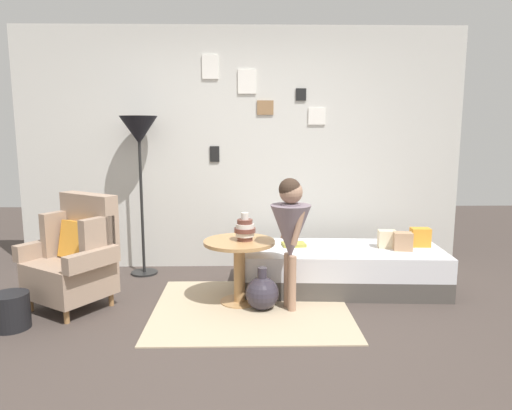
% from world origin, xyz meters
% --- Properties ---
extents(ground_plane, '(12.00, 12.00, 0.00)m').
position_xyz_m(ground_plane, '(0.00, 0.00, 0.00)').
color(ground_plane, '#423833').
extents(gallery_wall, '(4.80, 0.12, 2.60)m').
position_xyz_m(gallery_wall, '(0.00, 1.95, 1.30)').
color(gallery_wall, beige).
rests_on(gallery_wall, ground).
extents(rug, '(1.66, 1.44, 0.01)m').
position_xyz_m(rug, '(0.10, 0.61, 0.01)').
color(rug, tan).
rests_on(rug, ground).
extents(armchair, '(0.90, 0.85, 0.97)m').
position_xyz_m(armchair, '(-1.41, 0.72, 0.44)').
color(armchair, '#9E7042').
rests_on(armchair, ground).
extents(daybed, '(1.94, 0.90, 0.40)m').
position_xyz_m(daybed, '(0.97, 1.13, 0.20)').
color(daybed, '#4C4742').
rests_on(daybed, ground).
extents(pillow_head, '(0.19, 0.13, 0.18)m').
position_xyz_m(pillow_head, '(1.75, 1.19, 0.49)').
color(pillow_head, orange).
rests_on(pillow_head, daybed).
extents(pillow_mid, '(0.18, 0.14, 0.17)m').
position_xyz_m(pillow_mid, '(1.53, 1.04, 0.48)').
color(pillow_mid, tan).
rests_on(pillow_mid, daybed).
extents(pillow_back, '(0.17, 0.14, 0.17)m').
position_xyz_m(pillow_back, '(1.41, 1.14, 0.48)').
color(pillow_back, beige).
rests_on(pillow_back, daybed).
extents(side_table, '(0.62, 0.62, 0.57)m').
position_xyz_m(side_table, '(0.00, 0.76, 0.41)').
color(side_table, tan).
rests_on(side_table, ground).
extents(vase_striped, '(0.19, 0.19, 0.25)m').
position_xyz_m(vase_striped, '(0.05, 0.76, 0.67)').
color(vase_striped, brown).
rests_on(vase_striped, side_table).
extents(floor_lamp, '(0.38, 0.38, 1.66)m').
position_xyz_m(floor_lamp, '(-1.03, 1.64, 1.44)').
color(floor_lamp, black).
rests_on(floor_lamp, ground).
extents(person_child, '(0.34, 0.34, 1.13)m').
position_xyz_m(person_child, '(0.43, 0.60, 0.72)').
color(person_child, '#A37A60').
rests_on(person_child, ground).
extents(book_on_daybed, '(0.24, 0.18, 0.03)m').
position_xyz_m(book_on_daybed, '(0.52, 1.22, 0.42)').
color(book_on_daybed, '#A49F3F').
rests_on(book_on_daybed, daybed).
extents(demijohn_near, '(0.29, 0.29, 0.37)m').
position_xyz_m(demijohn_near, '(0.20, 0.60, 0.15)').
color(demijohn_near, '#332D38').
rests_on(demijohn_near, ground).
extents(magazine_basket, '(0.28, 0.28, 0.28)m').
position_xyz_m(magazine_basket, '(-1.76, 0.26, 0.14)').
color(magazine_basket, black).
rests_on(magazine_basket, ground).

